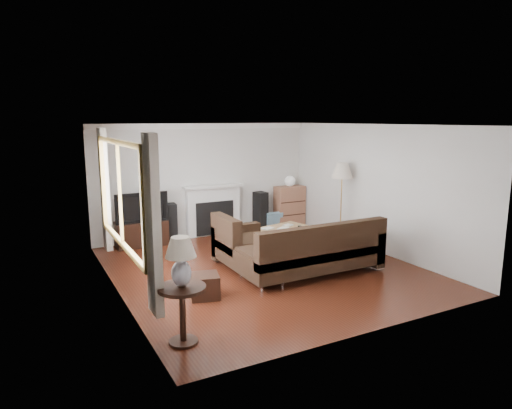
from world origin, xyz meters
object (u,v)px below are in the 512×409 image
bookshelf (290,206)px  sectional_sofa (311,249)px  side_table (183,315)px  coffee_table (281,239)px  tv_stand (142,233)px  floor_lamp (341,204)px

bookshelf → sectional_sofa: size_ratio=0.37×
sectional_sofa → side_table: bearing=-154.1°
bookshelf → coffee_table: size_ratio=0.84×
tv_stand → bookshelf: bearing=0.7°
bookshelf → side_table: (-4.26, -4.46, -0.15)m
tv_stand → sectional_sofa: sectional_sofa is taller
coffee_table → side_table: 4.09m
coffee_table → floor_lamp: size_ratio=0.69×
tv_stand → side_table: side_table is taller
floor_lamp → side_table: size_ratio=2.43×
coffee_table → floor_lamp: floor_lamp is taller
tv_stand → sectional_sofa: 3.74m
sectional_sofa → tv_stand: bearing=124.2°
side_table → coffee_table: bearing=42.8°
tv_stand → floor_lamp: 4.20m
tv_stand → coffee_table: tv_stand is taller
coffee_table → side_table: bearing=-150.3°
sectional_sofa → bookshelf: bearing=63.9°
sectional_sofa → coffee_table: 1.50m
sectional_sofa → floor_lamp: floor_lamp is taller
coffee_table → side_table: side_table is taller
tv_stand → coffee_table: (2.38, -1.64, -0.03)m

